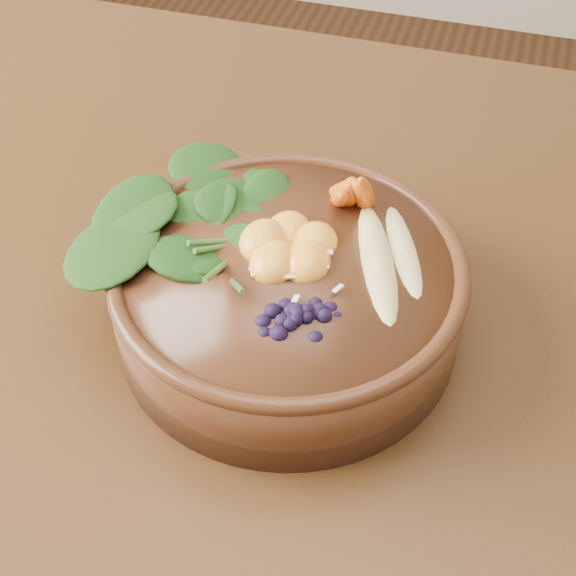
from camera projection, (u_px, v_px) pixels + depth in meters
name	position (u px, v px, depth m)	size (l,w,h in m)	color
dining_table	(418.00, 400.00, 0.72)	(1.60, 0.90, 0.75)	#331C0C
stoneware_bowl	(288.00, 297.00, 0.63)	(0.27, 0.27, 0.07)	#512B17
kale_heap	(230.00, 197.00, 0.63)	(0.18, 0.16, 0.04)	#204717
carrot_cluster	(345.00, 162.00, 0.63)	(0.06, 0.06, 0.08)	orange
banana_halves	(392.00, 243.00, 0.60)	(0.09, 0.16, 0.03)	#E0CC84
mandarin_cluster	(289.00, 233.00, 0.61)	(0.08, 0.09, 0.03)	#FFA12C
blueberry_pile	(297.00, 300.00, 0.55)	(0.13, 0.09, 0.04)	black
coconut_flakes	(292.00, 277.00, 0.59)	(0.09, 0.07, 0.01)	white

